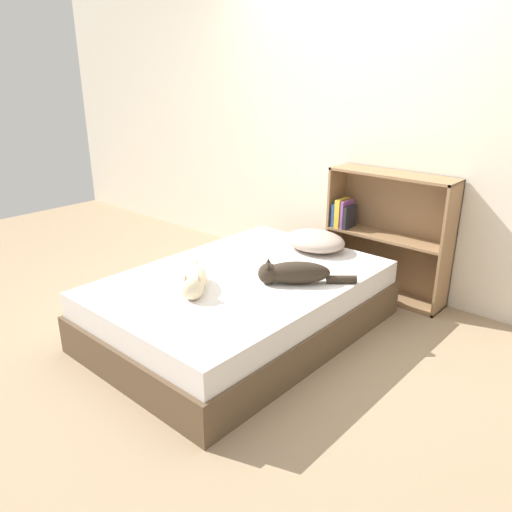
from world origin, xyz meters
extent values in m
plane|color=#997F60|center=(0.00, 0.00, 0.00)|extent=(8.00, 8.00, 0.00)
cube|color=silver|center=(0.00, 1.34, 1.25)|extent=(8.00, 0.06, 2.50)
cube|color=brown|center=(0.00, 0.00, 0.12)|extent=(1.32, 1.92, 0.24)
cube|color=silver|center=(0.00, 0.00, 0.33)|extent=(1.28, 1.86, 0.16)
ellipsoid|color=#B29E8E|center=(0.06, 0.74, 0.48)|extent=(0.47, 0.38, 0.14)
ellipsoid|color=beige|center=(-0.09, -0.34, 0.47)|extent=(0.39, 0.38, 0.13)
sphere|color=beige|center=(0.02, -0.45, 0.48)|extent=(0.14, 0.14, 0.14)
cone|color=beige|center=(0.05, -0.42, 0.55)|extent=(0.04, 0.04, 0.03)
cone|color=beige|center=(0.00, -0.47, 0.55)|extent=(0.04, 0.04, 0.03)
cylinder|color=beige|center=(-0.28, -0.17, 0.44)|extent=(0.16, 0.16, 0.06)
ellipsoid|color=#33281E|center=(0.34, 0.15, 0.48)|extent=(0.41, 0.39, 0.14)
sphere|color=#33281E|center=(0.21, 0.03, 0.47)|extent=(0.13, 0.13, 0.13)
cone|color=#33281E|center=(0.23, 0.00, 0.54)|extent=(0.04, 0.04, 0.03)
cone|color=#33281E|center=(0.18, 0.06, 0.54)|extent=(0.04, 0.04, 0.03)
cylinder|color=#33281E|center=(0.55, 0.34, 0.43)|extent=(0.18, 0.16, 0.05)
cube|color=#8E6B47|center=(-0.04, 1.17, 0.49)|extent=(0.02, 0.26, 0.97)
cube|color=#8E6B47|center=(0.89, 1.17, 0.49)|extent=(0.02, 0.26, 0.97)
cube|color=#8E6B47|center=(0.43, 1.17, 0.01)|extent=(0.95, 0.26, 0.02)
cube|color=#8E6B47|center=(0.43, 1.17, 0.96)|extent=(0.95, 0.26, 0.02)
cube|color=#8E6B47|center=(0.43, 1.17, 0.49)|extent=(0.91, 0.26, 0.02)
cube|color=#8E6B47|center=(0.43, 1.29, 0.49)|extent=(0.95, 0.02, 0.97)
cube|color=#2D519E|center=(0.00, 1.13, 0.59)|extent=(0.02, 0.16, 0.19)
cube|color=gold|center=(0.04, 1.13, 0.61)|extent=(0.04, 0.16, 0.23)
cube|color=#8C4C99|center=(0.08, 1.13, 0.61)|extent=(0.02, 0.16, 0.22)
cube|color=#232328|center=(0.11, 1.13, 0.59)|extent=(0.03, 0.16, 0.18)
camera|label=1|loc=(2.08, -2.19, 1.68)|focal=35.00mm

